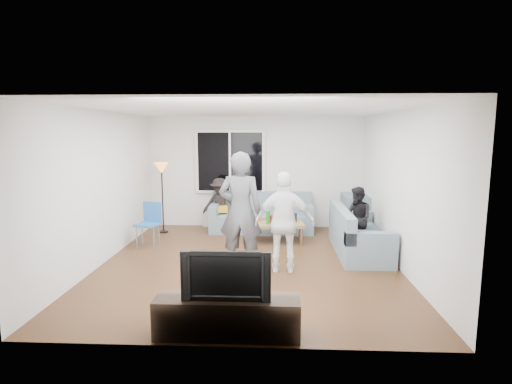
{
  "coord_description": "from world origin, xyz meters",
  "views": [
    {
      "loc": [
        0.43,
        -6.68,
        2.25
      ],
      "look_at": [
        0.1,
        0.6,
        1.15
      ],
      "focal_mm": 28.26,
      "sensor_mm": 36.0,
      "label": 1
    }
  ],
  "objects_px": {
    "sofa_back_section": "(262,213)",
    "sofa_right_section": "(359,231)",
    "spectator_right": "(357,219)",
    "coffee_table": "(276,232)",
    "player_left": "(240,211)",
    "player_right": "(285,222)",
    "tv_console": "(227,316)",
    "floor_lamp": "(163,198)",
    "spectator_back": "(220,204)",
    "side_chair": "(148,225)",
    "television": "(227,273)"
  },
  "relations": [
    {
      "from": "spectator_back",
      "to": "television",
      "type": "xyz_separation_m",
      "value": [
        0.73,
        -4.8,
        0.12
      ]
    },
    {
      "from": "sofa_right_section",
      "to": "tv_console",
      "type": "distance_m",
      "value": 3.82
    },
    {
      "from": "player_left",
      "to": "television",
      "type": "xyz_separation_m",
      "value": [
        0.03,
        -2.19,
        -0.25
      ]
    },
    {
      "from": "sofa_right_section",
      "to": "player_left",
      "type": "relative_size",
      "value": 1.03
    },
    {
      "from": "sofa_right_section",
      "to": "floor_lamp",
      "type": "relative_size",
      "value": 1.28
    },
    {
      "from": "coffee_table",
      "to": "spectator_back",
      "type": "xyz_separation_m",
      "value": [
        -1.29,
        0.93,
        0.4
      ]
    },
    {
      "from": "sofa_right_section",
      "to": "television",
      "type": "bearing_deg",
      "value": 146.68
    },
    {
      "from": "sofa_back_section",
      "to": "tv_console",
      "type": "height_order",
      "value": "sofa_back_section"
    },
    {
      "from": "tv_console",
      "to": "floor_lamp",
      "type": "bearing_deg",
      "value": 113.48
    },
    {
      "from": "sofa_back_section",
      "to": "floor_lamp",
      "type": "height_order",
      "value": "floor_lamp"
    },
    {
      "from": "sofa_right_section",
      "to": "coffee_table",
      "type": "bearing_deg",
      "value": 66.01
    },
    {
      "from": "floor_lamp",
      "to": "side_chair",
      "type": "bearing_deg",
      "value": -90.0
    },
    {
      "from": "spectator_back",
      "to": "tv_console",
      "type": "bearing_deg",
      "value": -76.86
    },
    {
      "from": "spectator_right",
      "to": "tv_console",
      "type": "xyz_separation_m",
      "value": [
        -2.1,
        -3.4,
        -0.39
      ]
    },
    {
      "from": "sofa_right_section",
      "to": "floor_lamp",
      "type": "height_order",
      "value": "floor_lamp"
    },
    {
      "from": "player_right",
      "to": "television",
      "type": "xyz_separation_m",
      "value": [
        -0.68,
        -2.11,
        -0.09
      ]
    },
    {
      "from": "side_chair",
      "to": "floor_lamp",
      "type": "distance_m",
      "value": 1.16
    },
    {
      "from": "tv_console",
      "to": "television",
      "type": "distance_m",
      "value": 0.5
    },
    {
      "from": "coffee_table",
      "to": "side_chair",
      "type": "bearing_deg",
      "value": -170.16
    },
    {
      "from": "sofa_right_section",
      "to": "player_left",
      "type": "xyz_separation_m",
      "value": [
        -2.13,
        -1.0,
        0.54
      ]
    },
    {
      "from": "sofa_right_section",
      "to": "spectator_right",
      "type": "relative_size",
      "value": 1.65
    },
    {
      "from": "sofa_right_section",
      "to": "tv_console",
      "type": "relative_size",
      "value": 1.25
    },
    {
      "from": "coffee_table",
      "to": "spectator_back",
      "type": "distance_m",
      "value": 1.64
    },
    {
      "from": "spectator_back",
      "to": "tv_console",
      "type": "height_order",
      "value": "spectator_back"
    },
    {
      "from": "floor_lamp",
      "to": "tv_console",
      "type": "bearing_deg",
      "value": -66.52
    },
    {
      "from": "floor_lamp",
      "to": "player_left",
      "type": "distance_m",
      "value": 3.06
    },
    {
      "from": "sofa_back_section",
      "to": "player_left",
      "type": "bearing_deg",
      "value": -95.71
    },
    {
      "from": "side_chair",
      "to": "spectator_right",
      "type": "bearing_deg",
      "value": 16.31
    },
    {
      "from": "sofa_right_section",
      "to": "side_chair",
      "type": "bearing_deg",
      "value": 86.54
    },
    {
      "from": "sofa_back_section",
      "to": "sofa_right_section",
      "type": "bearing_deg",
      "value": -40.19
    },
    {
      "from": "sofa_right_section",
      "to": "spectator_back",
      "type": "distance_m",
      "value": 3.26
    },
    {
      "from": "sofa_back_section",
      "to": "spectator_right",
      "type": "xyz_separation_m",
      "value": [
        1.87,
        -1.37,
        0.18
      ]
    },
    {
      "from": "spectator_back",
      "to": "sofa_right_section",
      "type": "bearing_deg",
      "value": -25.19
    },
    {
      "from": "spectator_right",
      "to": "spectator_back",
      "type": "relative_size",
      "value": 1.0
    },
    {
      "from": "tv_console",
      "to": "player_left",
      "type": "bearing_deg",
      "value": 90.88
    },
    {
      "from": "player_right",
      "to": "tv_console",
      "type": "distance_m",
      "value": 2.29
    },
    {
      "from": "spectator_back",
      "to": "sofa_back_section",
      "type": "bearing_deg",
      "value": 2.7
    },
    {
      "from": "floor_lamp",
      "to": "player_right",
      "type": "distance_m",
      "value": 3.6
    },
    {
      "from": "television",
      "to": "spectator_right",
      "type": "bearing_deg",
      "value": 58.38
    },
    {
      "from": "player_left",
      "to": "spectator_back",
      "type": "height_order",
      "value": "player_left"
    },
    {
      "from": "sofa_right_section",
      "to": "side_chair",
      "type": "relative_size",
      "value": 2.33
    },
    {
      "from": "sofa_right_section",
      "to": "spectator_back",
      "type": "height_order",
      "value": "spectator_back"
    },
    {
      "from": "sofa_back_section",
      "to": "side_chair",
      "type": "bearing_deg",
      "value": -148.74
    },
    {
      "from": "player_right",
      "to": "spectator_right",
      "type": "height_order",
      "value": "player_right"
    },
    {
      "from": "side_chair",
      "to": "floor_lamp",
      "type": "height_order",
      "value": "floor_lamp"
    },
    {
      "from": "sofa_back_section",
      "to": "spectator_right",
      "type": "height_order",
      "value": "spectator_right"
    },
    {
      "from": "side_chair",
      "to": "tv_console",
      "type": "distance_m",
      "value": 3.97
    },
    {
      "from": "sofa_back_section",
      "to": "player_left",
      "type": "distance_m",
      "value": 2.65
    },
    {
      "from": "sofa_right_section",
      "to": "coffee_table",
      "type": "distance_m",
      "value": 1.7
    },
    {
      "from": "floor_lamp",
      "to": "tv_console",
      "type": "height_order",
      "value": "floor_lamp"
    }
  ]
}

